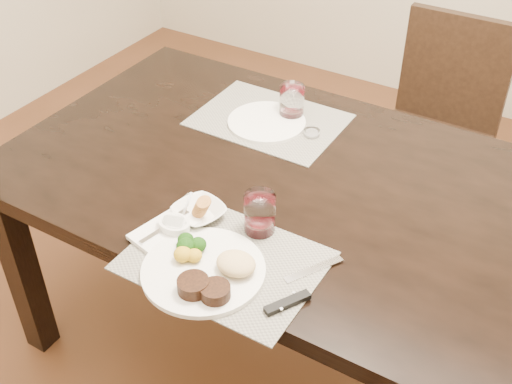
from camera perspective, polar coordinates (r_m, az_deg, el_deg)
The scene contains 14 objects.
ground_plane at distance 2.30m, azimuth 6.30°, elevation -15.16°, with size 4.50×4.50×0.00m, color #4A2C18.
dining_table at distance 1.82m, azimuth 7.72°, elevation -2.33°, with size 2.00×1.00×0.75m.
chair_far at distance 2.65m, azimuth 15.96°, elevation 6.17°, with size 0.42×0.42×0.90m.
placemat_near at distance 1.56m, azimuth -2.83°, elevation -6.10°, with size 0.46×0.34×0.00m, color slate.
placemat_far at distance 2.07m, azimuth 1.17°, elevation 6.43°, with size 0.46×0.34×0.00m, color slate.
dinner_plate at distance 1.51m, azimuth -4.35°, elevation -6.96°, with size 0.29×0.29×0.05m.
napkin_fork at distance 1.64m, azimuth -8.13°, elevation -3.30°, with size 0.13×0.19×0.02m.
steak_knife at distance 1.47m, azimuth 3.41°, elevation -9.07°, with size 0.10×0.26×0.01m.
cracker_bowl at distance 1.67m, azimuth -5.09°, elevation -1.79°, with size 0.16×0.16×0.06m.
sauce_ramekin at distance 1.63m, azimuth -7.26°, elevation -2.99°, with size 0.09×0.13×0.07m.
wine_glass_near at distance 1.60m, azimuth 0.33°, elevation -2.04°, with size 0.08×0.08×0.11m.
far_plate at distance 2.05m, azimuth 0.95°, elevation 6.24°, with size 0.25×0.25×0.01m, color white.
wine_glass_far at distance 2.07m, azimuth 3.19°, elevation 7.91°, with size 0.08×0.08×0.11m.
salt_cellar at distance 2.00m, azimuth 4.97°, elevation 5.21°, with size 0.05×0.05×0.02m.
Camera 1 is at (0.50, -1.31, 1.83)m, focal length 45.00 mm.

